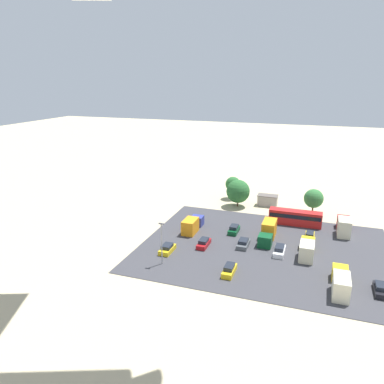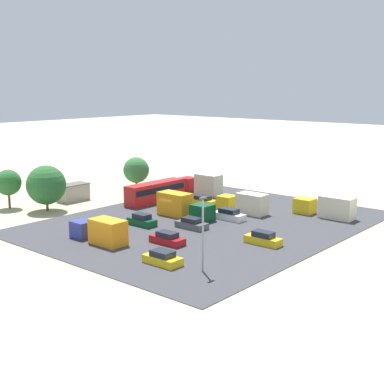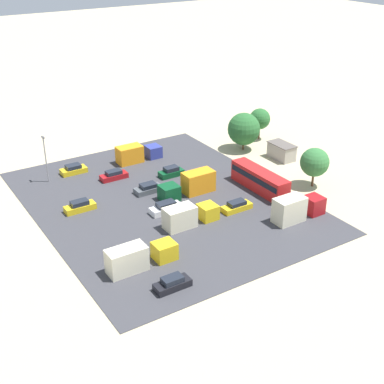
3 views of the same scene
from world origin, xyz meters
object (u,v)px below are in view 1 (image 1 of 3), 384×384
at_px(parked_truck_3, 344,226).
at_px(parked_car_3, 279,250).
at_px(parked_car_7, 234,230).
at_px(parked_truck_0, 341,282).
at_px(parked_car_0, 243,243).
at_px(parked_car_5, 380,289).
at_px(parked_car_1, 310,236).
at_px(parked_truck_1, 307,249).
at_px(parked_car_4, 229,270).
at_px(shed_building, 268,200).
at_px(parked_truck_2, 192,225).
at_px(parked_car_6, 204,243).
at_px(bus, 295,217).
at_px(parked_truck_4, 268,232).
at_px(parked_car_2, 167,249).

bearing_deg(parked_truck_3, parked_car_3, -128.91).
xyz_separation_m(parked_car_7, parked_truck_0, (-20.51, 16.68, 0.77)).
distance_m(parked_car_0, parked_car_5, 24.81).
relative_size(parked_car_1, parked_truck_1, 0.58).
distance_m(parked_car_4, parked_truck_3, 30.67).
bearing_deg(shed_building, parked_car_7, 78.79).
distance_m(parked_car_4, parked_truck_2, 19.32).
xyz_separation_m(parked_car_3, parked_car_6, (14.22, 1.54, -0.04)).
bearing_deg(parked_car_7, parked_car_6, 64.59).
distance_m(bus, parked_car_3, 15.93).
xyz_separation_m(parked_car_1, parked_truck_0, (-5.30, 18.65, 0.85)).
xyz_separation_m(parked_car_3, parked_car_5, (-16.02, 8.43, -0.02)).
bearing_deg(bus, shed_building, -145.35).
height_order(bus, parked_car_5, bus).
xyz_separation_m(parked_car_6, parked_car_7, (-3.99, -8.41, 0.06)).
relative_size(bus, parked_truck_0, 1.29).
relative_size(bus, parked_truck_4, 1.27).
distance_m(shed_building, parked_car_6, 29.64).
bearing_deg(shed_building, parked_car_1, 121.72).
bearing_deg(parked_truck_2, parked_car_6, -54.48).
height_order(bus, parked_car_4, bus).
distance_m(bus, parked_car_6, 23.44).
distance_m(parked_car_0, parked_car_2, 14.73).
xyz_separation_m(parked_car_5, parked_truck_1, (11.22, -9.09, 0.76)).
distance_m(parked_car_6, parked_truck_0, 25.88).
relative_size(parked_car_5, parked_car_6, 0.96).
xyz_separation_m(parked_car_3, parked_truck_0, (-10.29, 9.81, 0.79)).
relative_size(parked_car_3, parked_car_5, 1.11).
bearing_deg(parked_truck_2, parked_truck_0, -26.88).
xyz_separation_m(bus, parked_car_4, (8.46, 26.07, -1.08)).
bearing_deg(parked_truck_4, parked_truck_0, 130.11).
relative_size(parked_car_0, parked_car_1, 0.94).
xyz_separation_m(bus, parked_car_3, (1.48, 15.83, -1.09)).
relative_size(parked_car_2, parked_truck_3, 0.53).
bearing_deg(parked_truck_3, parked_car_5, -78.66).
height_order(parked_car_5, parked_truck_1, parked_truck_1).
distance_m(shed_building, parked_truck_2, 25.39).
xyz_separation_m(parked_car_7, parked_truck_1, (-15.03, 6.21, 0.71)).
xyz_separation_m(parked_car_6, parked_truck_2, (4.64, -6.50, 0.75)).
xyz_separation_m(parked_car_6, parked_truck_0, (-24.51, 8.27, 0.83)).
bearing_deg(parked_truck_3, shed_building, 144.20).
bearing_deg(parked_car_1, parked_car_7, 7.40).
bearing_deg(parked_car_3, parked_truck_3, 51.09).
height_order(shed_building, parked_truck_2, parked_truck_2).
bearing_deg(parked_car_6, parked_truck_2, 125.52).
xyz_separation_m(parked_truck_2, parked_truck_4, (-15.83, -1.04, 0.15)).
height_order(parked_car_3, parked_car_5, parked_car_3).
bearing_deg(shed_building, bus, 124.65).
height_order(shed_building, parked_truck_3, parked_truck_3).
bearing_deg(parked_truck_1, parked_car_2, -164.49).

